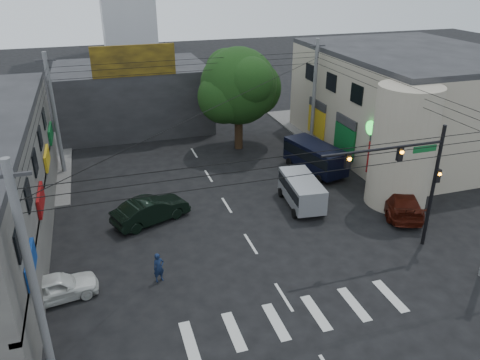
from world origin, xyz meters
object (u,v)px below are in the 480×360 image
dark_sedan (151,210)px  white_compact (55,288)px  utility_pole_near_left (32,278)px  silver_minivan (301,192)px  street_tree (239,86)px  navy_van (315,158)px  traffic_officer (159,268)px  utility_pole_far_right (314,94)px  traffic_gantry (410,171)px  maroon_sedan (400,200)px  utility_pole_far_left (55,116)px

dark_sedan → white_compact: 8.19m
utility_pole_near_left → silver_minivan: 18.57m
silver_minivan → street_tree: bearing=9.5°
navy_van → traffic_officer: 17.06m
street_tree → navy_van: 8.94m
street_tree → utility_pole_far_right: (6.50, -1.00, -0.87)m
navy_van → utility_pole_far_right: bearing=-35.6°
dark_sedan → silver_minivan: size_ratio=1.10×
traffic_gantry → navy_van: 11.97m
traffic_gantry → utility_pole_near_left: bearing=-169.2°
silver_minivan → navy_van: (3.36, 4.89, 0.13)m
maroon_sedan → silver_minivan: size_ratio=1.26×
street_tree → dark_sedan: (-9.10, -10.63, -4.67)m
maroon_sedan → traffic_gantry: bearing=77.2°
utility_pole_far_left → traffic_officer: size_ratio=5.77×
street_tree → dark_sedan: street_tree is taller
utility_pole_near_left → dark_sedan: 12.72m
white_compact → navy_van: bearing=-69.8°
utility_pole_far_left → dark_sedan: size_ratio=1.79×
utility_pole_far_right → dark_sedan: utility_pole_far_right is taller
dark_sedan → traffic_officer: size_ratio=3.23×
navy_van → street_tree: bearing=19.2°
white_compact → utility_pole_near_left: bearing=171.5°
street_tree → utility_pole_near_left: bearing=-124.0°
street_tree → dark_sedan: size_ratio=1.69×
traffic_gantry → silver_minivan: size_ratio=1.53×
white_compact → silver_minivan: silver_minivan is taller
traffic_gantry → white_compact: 18.83m
dark_sedan → street_tree: bearing=-62.8°
utility_pole_far_right → silver_minivan: size_ratio=1.96×
silver_minivan → traffic_officer: (-10.29, -5.32, -0.18)m
utility_pole_far_left → utility_pole_far_right: size_ratio=1.00×
utility_pole_far_left → utility_pole_far_right: same height
dark_sedan → navy_van: 13.80m
utility_pole_far_right → maroon_sedan: size_ratio=1.56×
utility_pole_far_left → traffic_gantry: bearing=-42.9°
utility_pole_near_left → dark_sedan: size_ratio=1.79×
street_tree → maroon_sedan: 16.30m
navy_van → silver_minivan: bearing=132.9°
street_tree → utility_pole_far_right: 6.63m
street_tree → silver_minivan: 12.40m
utility_pole_near_left → maroon_sedan: 22.56m
maroon_sedan → dark_sedan: bearing=9.4°
traffic_gantry → utility_pole_near_left: (-18.32, -3.50, -0.23)m
utility_pole_far_right → traffic_officer: (-16.05, -15.85, -3.80)m
utility_pole_far_left → utility_pole_far_right: (21.00, 0.00, 0.00)m
utility_pole_far_left → maroon_sedan: 25.09m
dark_sedan → navy_van: size_ratio=0.88×
street_tree → traffic_officer: size_ratio=5.46×
maroon_sedan → silver_minivan: (-5.76, 2.67, 0.18)m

